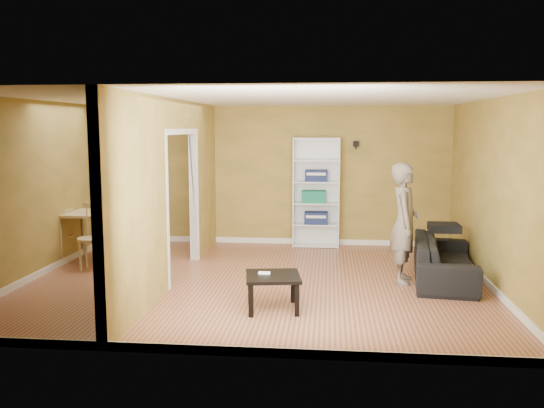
# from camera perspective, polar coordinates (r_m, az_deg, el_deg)

# --- Properties ---
(room_shell) EXTENTS (6.50, 6.50, 6.50)m
(room_shell) POSITION_cam_1_polar(r_m,az_deg,el_deg) (8.13, -1.54, 1.23)
(room_shell) COLOR #AA644A
(room_shell) RESTS_ON ground
(partition) EXTENTS (0.22, 5.50, 2.60)m
(partition) POSITION_cam_1_polar(r_m,az_deg,el_deg) (8.37, -9.72, 1.30)
(partition) COLOR #B89043
(partition) RESTS_ON ground
(wall_speaker) EXTENTS (0.10, 0.10, 0.10)m
(wall_speaker) POSITION_cam_1_polar(r_m,az_deg,el_deg) (10.72, 8.31, 5.91)
(wall_speaker) COLOR black
(wall_speaker) RESTS_ON room_shell
(sofa) EXTENTS (2.19, 1.15, 0.80)m
(sofa) POSITION_cam_1_polar(r_m,az_deg,el_deg) (8.73, 16.72, -4.64)
(sofa) COLOR black
(sofa) RESTS_ON ground
(person) EXTENTS (0.79, 0.65, 2.01)m
(person) POSITION_cam_1_polar(r_m,az_deg,el_deg) (8.34, 13.01, -0.84)
(person) COLOR slate
(person) RESTS_ON ground
(bookshelf) EXTENTS (0.85, 0.37, 2.02)m
(bookshelf) POSITION_cam_1_polar(r_m,az_deg,el_deg) (10.69, 4.41, 1.18)
(bookshelf) COLOR white
(bookshelf) RESTS_ON ground
(paper_box_navy_a) EXTENTS (0.43, 0.28, 0.22)m
(paper_box_navy_a) POSITION_cam_1_polar(r_m,az_deg,el_deg) (10.70, 4.40, -1.37)
(paper_box_navy_a) COLOR navy
(paper_box_navy_a) RESTS_ON bookshelf
(paper_box_teal) EXTENTS (0.43, 0.28, 0.22)m
(paper_box_teal) POSITION_cam_1_polar(r_m,az_deg,el_deg) (10.65, 4.16, 0.74)
(paper_box_teal) COLOR #1A695A
(paper_box_teal) RESTS_ON bookshelf
(paper_box_navy_b) EXTENTS (0.41, 0.26, 0.21)m
(paper_box_navy_b) POSITION_cam_1_polar(r_m,az_deg,el_deg) (10.61, 4.41, 2.82)
(paper_box_navy_b) COLOR navy
(paper_box_navy_b) RESTS_ON bookshelf
(coffee_table) EXTENTS (0.65, 0.65, 0.43)m
(coffee_table) POSITION_cam_1_polar(r_m,az_deg,el_deg) (7.03, 0.09, -7.56)
(coffee_table) COLOR black
(coffee_table) RESTS_ON ground
(game_controller) EXTENTS (0.14, 0.04, 0.03)m
(game_controller) POSITION_cam_1_polar(r_m,az_deg,el_deg) (7.05, -0.76, -6.84)
(game_controller) COLOR white
(game_controller) RESTS_ON coffee_table
(dining_table) EXTENTS (1.30, 0.87, 0.81)m
(dining_table) POSITION_cam_1_polar(r_m,az_deg,el_deg) (9.86, -16.20, -1.27)
(dining_table) COLOR tan
(dining_table) RESTS_ON ground
(chair_left) EXTENTS (0.40, 0.40, 0.88)m
(chair_left) POSITION_cam_1_polar(r_m,az_deg,el_deg) (10.20, -20.21, -2.83)
(chair_left) COLOR #DAB681
(chair_left) RESTS_ON ground
(chair_near) EXTENTS (0.53, 0.53, 1.03)m
(chair_near) POSITION_cam_1_polar(r_m,az_deg,el_deg) (9.37, -17.33, -3.13)
(chair_near) COLOR tan
(chair_near) RESTS_ON ground
(chair_far) EXTENTS (0.50, 0.50, 0.90)m
(chair_far) POSITION_cam_1_polar(r_m,az_deg,el_deg) (10.46, -14.59, -2.29)
(chair_far) COLOR tan
(chair_far) RESTS_ON ground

